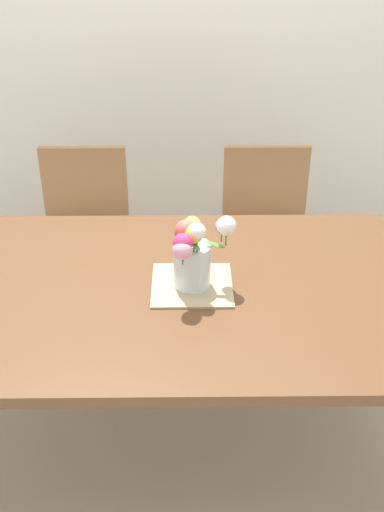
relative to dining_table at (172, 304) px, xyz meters
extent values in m
plane|color=#B7AD99|center=(0.00, 0.00, -0.68)|extent=(12.00, 12.00, 0.00)
cube|color=silver|center=(0.00, 1.60, 0.72)|extent=(7.00, 0.10, 2.80)
cube|color=brown|center=(0.00, 0.00, 0.06)|extent=(1.78, 1.11, 0.04)
cylinder|color=brown|center=(0.81, 0.48, -0.32)|extent=(0.07, 0.07, 0.71)
cube|color=#9E7047|center=(-0.45, 0.82, -0.22)|extent=(0.42, 0.42, 0.04)
cylinder|color=#9E7047|center=(-0.27, 0.64, -0.46)|extent=(0.04, 0.04, 0.44)
cylinder|color=#9E7047|center=(-0.63, 0.64, -0.46)|extent=(0.04, 0.04, 0.44)
cylinder|color=#9E7047|center=(-0.27, 1.00, -0.46)|extent=(0.04, 0.04, 0.44)
cylinder|color=#9E7047|center=(-0.63, 1.00, -0.46)|extent=(0.04, 0.04, 0.44)
cube|color=#9E7047|center=(-0.45, 1.01, 0.01)|extent=(0.42, 0.04, 0.42)
cube|color=#9E7047|center=(0.45, 0.82, -0.22)|extent=(0.42, 0.42, 0.04)
cylinder|color=#9E7047|center=(0.63, 0.64, -0.46)|extent=(0.04, 0.04, 0.44)
cylinder|color=#9E7047|center=(0.27, 0.64, -0.46)|extent=(0.04, 0.04, 0.44)
cylinder|color=#9E7047|center=(0.63, 1.00, -0.46)|extent=(0.04, 0.04, 0.44)
cylinder|color=#9E7047|center=(0.27, 1.00, -0.46)|extent=(0.04, 0.04, 0.44)
cube|color=#9E7047|center=(0.45, 1.01, 0.01)|extent=(0.42, 0.04, 0.42)
cube|color=tan|center=(0.07, 0.00, 0.08)|extent=(0.28, 0.28, 0.01)
cylinder|color=silver|center=(0.07, 0.00, 0.16)|extent=(0.13, 0.13, 0.16)
sphere|color=#EA9EBC|center=(0.04, -0.11, 0.28)|extent=(0.06, 0.06, 0.06)
cylinder|color=#478438|center=(0.04, -0.11, 0.26)|extent=(0.01, 0.01, 0.05)
sphere|color=#EFD14C|center=(0.07, 0.07, 0.28)|extent=(0.06, 0.06, 0.06)
cylinder|color=#478438|center=(0.07, 0.07, 0.26)|extent=(0.01, 0.01, 0.05)
sphere|color=#D12D66|center=(0.04, -0.09, 0.30)|extent=(0.07, 0.07, 0.07)
cylinder|color=#478438|center=(0.04, -0.09, 0.26)|extent=(0.01, 0.01, 0.07)
sphere|color=#B266C6|center=(0.17, 0.04, 0.29)|extent=(0.05, 0.05, 0.05)
cylinder|color=#478438|center=(0.17, 0.04, 0.26)|extent=(0.01, 0.01, 0.06)
sphere|color=white|center=(0.19, 0.01, 0.31)|extent=(0.07, 0.07, 0.07)
cylinder|color=#478438|center=(0.19, 0.01, 0.27)|extent=(0.01, 0.01, 0.08)
sphere|color=#D12D66|center=(0.04, 0.05, 0.26)|extent=(0.06, 0.06, 0.06)
cylinder|color=#478438|center=(0.04, 0.05, 0.25)|extent=(0.01, 0.01, 0.03)
sphere|color=#E55B4C|center=(0.05, -0.02, 0.31)|extent=(0.07, 0.07, 0.07)
cylinder|color=#478438|center=(0.05, -0.02, 0.27)|extent=(0.01, 0.01, 0.08)
sphere|color=white|center=(0.09, -0.05, 0.32)|extent=(0.06, 0.06, 0.06)
cylinder|color=#478438|center=(0.09, -0.05, 0.27)|extent=(0.01, 0.01, 0.09)
sphere|color=#EFD14C|center=(0.08, -0.04, 0.31)|extent=(0.06, 0.06, 0.06)
cylinder|color=#478438|center=(0.08, -0.04, 0.27)|extent=(0.01, 0.01, 0.08)
ellipsoid|color=#478438|center=(0.09, -0.06, 0.27)|extent=(0.04, 0.07, 0.02)
ellipsoid|color=#478438|center=(0.15, -0.01, 0.25)|extent=(0.07, 0.03, 0.03)
ellipsoid|color=#478438|center=(0.08, 0.05, 0.25)|extent=(0.03, 0.07, 0.03)
camera|label=1|loc=(0.05, -1.80, 1.25)|focal=42.86mm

